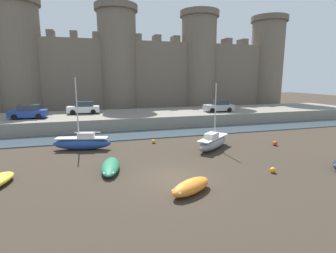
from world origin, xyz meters
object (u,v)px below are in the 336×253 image
(sailboat_midflat_left, at_px, (213,142))
(rowboat_foreground_left, at_px, (110,166))
(mooring_buoy_mid_mud, at_px, (154,141))
(car_quay_centre_west, at_px, (219,106))
(rowboat_near_channel_left, at_px, (191,186))
(mooring_buoy_near_shore, at_px, (273,170))
(car_quay_west, at_px, (84,108))
(car_quay_east, at_px, (28,112))
(mooring_buoy_near_channel, at_px, (275,143))
(sailboat_midflat_right, at_px, (82,143))

(sailboat_midflat_left, height_order, rowboat_foreground_left, sailboat_midflat_left)
(mooring_buoy_mid_mud, distance_m, car_quay_centre_west, 14.94)
(rowboat_near_channel_left, xyz_separation_m, sailboat_midflat_left, (5.21, 7.92, 0.24))
(mooring_buoy_near_shore, bearing_deg, car_quay_west, 118.74)
(mooring_buoy_near_shore, height_order, car_quay_east, car_quay_east)
(mooring_buoy_near_channel, height_order, car_quay_centre_west, car_quay_centre_west)
(mooring_buoy_near_shore, relative_size, car_quay_centre_west, 0.09)
(rowboat_foreground_left, height_order, car_quay_centre_west, car_quay_centre_west)
(mooring_buoy_near_channel, height_order, mooring_buoy_near_shore, mooring_buoy_near_channel)
(rowboat_near_channel_left, distance_m, mooring_buoy_mid_mud, 11.43)
(mooring_buoy_near_channel, distance_m, car_quay_east, 27.23)
(car_quay_east, bearing_deg, rowboat_foreground_left, -63.63)
(sailboat_midflat_left, distance_m, car_quay_east, 21.83)
(car_quay_west, bearing_deg, mooring_buoy_near_channel, -43.63)
(mooring_buoy_near_shore, xyz_separation_m, car_quay_centre_west, (5.89, 19.20, 2.11))
(rowboat_foreground_left, distance_m, mooring_buoy_mid_mud, 7.96)
(rowboat_near_channel_left, xyz_separation_m, rowboat_foreground_left, (-3.96, 4.91, -0.09))
(rowboat_foreground_left, distance_m, car_quay_west, 19.05)
(rowboat_near_channel_left, xyz_separation_m, mooring_buoy_near_channel, (11.30, 7.33, -0.17))
(rowboat_near_channel_left, distance_m, sailboat_midflat_left, 9.48)
(sailboat_midflat_right, bearing_deg, mooring_buoy_mid_mud, 4.00)
(mooring_buoy_near_channel, relative_size, mooring_buoy_near_shore, 1.15)
(rowboat_foreground_left, height_order, mooring_buoy_near_shore, rowboat_foreground_left)
(sailboat_midflat_right, bearing_deg, mooring_buoy_near_channel, -11.92)
(rowboat_foreground_left, xyz_separation_m, car_quay_centre_west, (16.21, 15.64, 2.00))
(rowboat_foreground_left, relative_size, mooring_buoy_near_shore, 10.35)
(car_quay_west, bearing_deg, rowboat_foreground_left, -84.05)
(mooring_buoy_near_shore, height_order, car_quay_centre_west, car_quay_centre_west)
(mooring_buoy_near_shore, bearing_deg, mooring_buoy_mid_mud, 119.71)
(sailboat_midflat_right, relative_size, rowboat_foreground_left, 1.59)
(sailboat_midflat_right, relative_size, car_quay_centre_west, 1.50)
(sailboat_midflat_right, bearing_deg, car_quay_centre_west, 27.84)
(rowboat_foreground_left, bearing_deg, mooring_buoy_mid_mud, 54.88)
(mooring_buoy_near_channel, relative_size, car_quay_west, 0.10)
(sailboat_midflat_right, relative_size, mooring_buoy_near_shore, 16.44)
(car_quay_east, bearing_deg, mooring_buoy_near_shore, -47.17)
(mooring_buoy_mid_mud, xyz_separation_m, car_quay_centre_west, (11.63, 9.13, 2.12))
(rowboat_near_channel_left, bearing_deg, car_quay_centre_west, 59.19)
(mooring_buoy_near_channel, bearing_deg, car_quay_west, 136.37)
(car_quay_centre_west, bearing_deg, mooring_buoy_mid_mud, -141.87)
(mooring_buoy_near_shore, distance_m, car_quay_west, 25.64)
(mooring_buoy_near_channel, relative_size, car_quay_east, 0.10)
(mooring_buoy_mid_mud, relative_size, mooring_buoy_near_shore, 0.97)
(sailboat_midflat_right, xyz_separation_m, rowboat_foreground_left, (1.94, -6.05, -0.35))
(rowboat_near_channel_left, height_order, mooring_buoy_near_shore, rowboat_near_channel_left)
(car_quay_east, height_order, car_quay_centre_west, same)
(sailboat_midflat_left, height_order, mooring_buoy_mid_mud, sailboat_midflat_left)
(rowboat_near_channel_left, bearing_deg, car_quay_east, 119.58)
(rowboat_foreground_left, distance_m, mooring_buoy_near_channel, 15.45)
(sailboat_midflat_left, xyz_separation_m, mooring_buoy_near_channel, (6.09, -0.59, -0.41))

